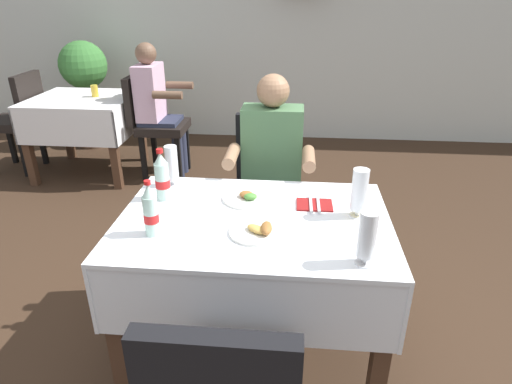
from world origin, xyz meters
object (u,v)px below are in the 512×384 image
background_chair_right (153,120)px  cola_bottle_primary (151,211)px  seated_diner_far (271,168)px  napkin_cutlery_set (314,205)px  plate_far_diner (247,198)px  background_dining_table (85,117)px  background_table_tumbler (95,91)px  plate_near_camera (258,231)px  main_dining_table (254,249)px  chair_far_diner_seat (266,184)px  background_chair_left (18,116)px  potted_plant_corner (86,84)px  cola_bottle_secondary (162,178)px  beer_glass_left (359,193)px  beer_glass_right (172,165)px  background_patron (157,104)px  beer_glass_middle (367,239)px

background_chair_right → cola_bottle_primary: bearing=-72.3°
seated_diner_far → napkin_cutlery_set: seated_diner_far is taller
plate_far_diner → background_chair_right: (-1.12, 2.04, -0.21)m
plate_far_diner → background_dining_table: (-1.80, 2.04, -0.20)m
background_dining_table → background_table_tumbler: 0.27m
seated_diner_far → plate_near_camera: 0.86m
main_dining_table → cola_bottle_primary: bearing=-155.5°
chair_far_diner_seat → background_chair_left: (-2.53, 1.39, 0.00)m
plate_far_diner → background_chair_right: background_chair_right is taller
background_table_tumbler → potted_plant_corner: 0.92m
plate_far_diner → potted_plant_corner: size_ratio=0.20×
potted_plant_corner → cola_bottle_secondary: bearing=-59.1°
beer_glass_left → napkin_cutlery_set: 0.24m
beer_glass_right → background_patron: bearing=109.4°
seated_diner_far → beer_glass_left: (0.43, -0.65, 0.16)m
cola_bottle_primary → background_dining_table: (-1.44, 2.40, -0.29)m
cola_bottle_primary → napkin_cutlery_set: cola_bottle_primary is taller
main_dining_table → plate_far_diner: (-0.05, 0.18, 0.18)m
napkin_cutlery_set → background_table_tumbler: 2.92m
background_chair_left → background_table_tumbler: size_ratio=8.82×
plate_near_camera → cola_bottle_secondary: bearing=149.0°
main_dining_table → background_table_tumbler: (-1.73, 2.26, 0.22)m
seated_diner_far → potted_plant_corner: 3.23m
napkin_cutlery_set → background_table_tumbler: (-2.01, 2.11, 0.05)m
background_chair_left → potted_plant_corner: (0.33, 0.83, 0.16)m
beer_glass_right → background_chair_left: bearing=137.5°
plate_far_diner → background_table_tumbler: 2.67m
cola_bottle_primary → seated_diner_far: bearing=63.5°
background_chair_left → beer_glass_left: bearing=-35.8°
background_table_tumbler → cola_bottle_secondary: bearing=-58.9°
plate_far_diner → beer_glass_left: bearing=-13.3°
plate_near_camera → background_patron: size_ratio=0.18×
beer_glass_left → potted_plant_corner: 4.01m
beer_glass_right → background_dining_table: (-1.40, 1.90, -0.30)m
chair_far_diner_seat → background_chair_right: bearing=130.1°
beer_glass_middle → cola_bottle_primary: cola_bottle_primary is taller
main_dining_table → napkin_cutlery_set: size_ratio=6.43×
napkin_cutlery_set → potted_plant_corner: 3.81m
plate_far_diner → background_dining_table: bearing=131.5°
napkin_cutlery_set → background_patron: background_patron is taller
beer_glass_middle → background_chair_left: 3.93m
cola_bottle_primary → background_table_tumbler: size_ratio=2.24×
cola_bottle_primary → napkin_cutlery_set: bearing=25.7°
background_chair_left → background_patron: background_patron is taller
seated_diner_far → background_chair_left: size_ratio=1.30×
plate_far_diner → cola_bottle_secondary: 0.42m
potted_plant_corner → background_dining_table: bearing=-67.6°
seated_diner_far → beer_glass_right: 0.65m
plate_near_camera → potted_plant_corner: size_ratio=0.19×
napkin_cutlery_set → potted_plant_corner: (-2.47, 2.90, -0.05)m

